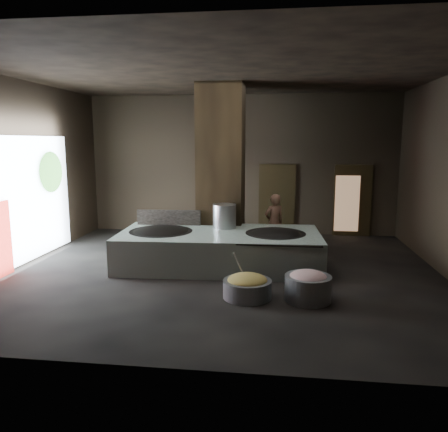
# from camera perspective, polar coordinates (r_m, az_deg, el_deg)

# --- Properties ---
(floor) EXTENTS (10.00, 9.00, 0.10)m
(floor) POSITION_cam_1_polar(r_m,az_deg,el_deg) (10.35, -0.11, -7.50)
(floor) COLOR black
(floor) RESTS_ON ground
(ceiling) EXTENTS (10.00, 9.00, 0.10)m
(ceiling) POSITION_cam_1_polar(r_m,az_deg,el_deg) (10.00, -0.12, 18.55)
(ceiling) COLOR black
(ceiling) RESTS_ON back_wall
(back_wall) EXTENTS (10.00, 0.10, 4.50)m
(back_wall) POSITION_cam_1_polar(r_m,az_deg,el_deg) (14.43, 2.22, 6.68)
(back_wall) COLOR black
(back_wall) RESTS_ON ground
(front_wall) EXTENTS (10.00, 0.10, 4.50)m
(front_wall) POSITION_cam_1_polar(r_m,az_deg,el_deg) (5.46, -6.23, 1.59)
(front_wall) COLOR black
(front_wall) RESTS_ON ground
(left_wall) EXTENTS (0.10, 9.00, 4.50)m
(left_wall) POSITION_cam_1_polar(r_m,az_deg,el_deg) (11.69, -25.59, 5.02)
(left_wall) COLOR black
(left_wall) RESTS_ON ground
(pillar) EXTENTS (1.20, 1.20, 4.50)m
(pillar) POSITION_cam_1_polar(r_m,az_deg,el_deg) (11.83, -0.38, 6.02)
(pillar) COLOR black
(pillar) RESTS_ON ground
(hearth_platform) EXTENTS (4.93, 2.52, 0.84)m
(hearth_platform) POSITION_cam_1_polar(r_m,az_deg,el_deg) (10.68, -0.58, -4.34)
(hearth_platform) COLOR silver
(hearth_platform) RESTS_ON ground
(platform_cap) EXTENTS (4.73, 2.27, 0.03)m
(platform_cap) POSITION_cam_1_polar(r_m,az_deg,el_deg) (10.59, -0.58, -2.26)
(platform_cap) COLOR black
(platform_cap) RESTS_ON hearth_platform
(wok_left) EXTENTS (1.52, 1.52, 0.42)m
(wok_left) POSITION_cam_1_polar(r_m,az_deg,el_deg) (10.85, -8.23, -2.43)
(wok_left) COLOR black
(wok_left) RESTS_ON hearth_platform
(wok_left_rim) EXTENTS (1.55, 1.55, 0.05)m
(wok_left_rim) POSITION_cam_1_polar(r_m,az_deg,el_deg) (10.83, -8.24, -2.07)
(wok_left_rim) COLOR black
(wok_left_rim) RESTS_ON hearth_platform
(wok_right) EXTENTS (1.42, 1.42, 0.40)m
(wok_right) POSITION_cam_1_polar(r_m,az_deg,el_deg) (10.56, 6.74, -2.73)
(wok_right) COLOR black
(wok_right) RESTS_ON hearth_platform
(wok_right_rim) EXTENTS (1.45, 1.45, 0.05)m
(wok_right_rim) POSITION_cam_1_polar(r_m,az_deg,el_deg) (10.55, 6.75, -2.36)
(wok_right_rim) COLOR black
(wok_right_rim) RESTS_ON hearth_platform
(stock_pot) EXTENTS (0.59, 0.59, 0.63)m
(stock_pot) POSITION_cam_1_polar(r_m,az_deg,el_deg) (11.06, 0.06, -0.09)
(stock_pot) COLOR #B1B4B9
(stock_pot) RESTS_ON hearth_platform
(splash_guard) EXTENTS (1.68, 0.14, 0.42)m
(splash_guard) POSITION_cam_1_polar(r_m,az_deg,el_deg) (11.55, -7.22, -0.25)
(splash_guard) COLOR black
(splash_guard) RESTS_ON hearth_platform
(cook) EXTENTS (0.70, 0.62, 1.60)m
(cook) POSITION_cam_1_polar(r_m,az_deg,el_deg) (12.08, 6.54, -0.90)
(cook) COLOR #8A5C46
(cook) RESTS_ON ground
(veg_basin) EXTENTS (1.22, 1.22, 0.35)m
(veg_basin) POSITION_cam_1_polar(r_m,az_deg,el_deg) (8.65, 3.06, -9.47)
(veg_basin) COLOR slate
(veg_basin) RESTS_ON ground
(veg_fill) EXTENTS (0.78, 0.78, 0.24)m
(veg_fill) POSITION_cam_1_polar(r_m,az_deg,el_deg) (8.59, 3.07, -8.37)
(veg_fill) COLOR #95AC53
(veg_fill) RESTS_ON veg_basin
(ladle) EXTENTS (0.29, 0.29, 0.68)m
(ladle) POSITION_cam_1_polar(r_m,az_deg,el_deg) (8.68, 2.16, -6.78)
(ladle) COLOR #B1B4B9
(ladle) RESTS_ON veg_basin
(meat_basin) EXTENTS (0.90, 0.90, 0.49)m
(meat_basin) POSITION_cam_1_polar(r_m,az_deg,el_deg) (8.61, 10.90, -9.24)
(meat_basin) COLOR slate
(meat_basin) RESTS_ON ground
(meat_fill) EXTENTS (0.74, 0.74, 0.28)m
(meat_fill) POSITION_cam_1_polar(r_m,az_deg,el_deg) (8.55, 10.94, -7.93)
(meat_fill) COLOR #D58085
(meat_fill) RESTS_ON meat_basin
(doorway_near) EXTENTS (1.18, 0.08, 2.38)m
(doorway_near) POSITION_cam_1_polar(r_m,az_deg,el_deg) (14.38, 6.92, 2.00)
(doorway_near) COLOR black
(doorway_near) RESTS_ON ground
(doorway_near_glow) EXTENTS (0.82, 0.04, 1.95)m
(doorway_near_glow) POSITION_cam_1_polar(r_m,az_deg,el_deg) (14.60, 6.66, 1.93)
(doorway_near_glow) COLOR #8C6647
(doorway_near_glow) RESTS_ON ground
(doorway_far) EXTENTS (1.18, 0.08, 2.38)m
(doorway_far) POSITION_cam_1_polar(r_m,az_deg,el_deg) (14.57, 16.40, 1.78)
(doorway_far) COLOR black
(doorway_far) RESTS_ON ground
(doorway_far_glow) EXTENTS (0.76, 0.04, 1.79)m
(doorway_far_glow) POSITION_cam_1_polar(r_m,az_deg,el_deg) (14.49, 15.77, 1.56)
(doorway_far_glow) COLOR #8C6647
(doorway_far_glow) RESTS_ON ground
(left_opening) EXTENTS (0.04, 4.20, 3.10)m
(left_opening) POSITION_cam_1_polar(r_m,az_deg,el_deg) (11.86, -24.44, 2.00)
(left_opening) COLOR white
(left_opening) RESTS_ON ground
(tree_silhouette) EXTENTS (0.28, 1.10, 1.10)m
(tree_silhouette) POSITION_cam_1_polar(r_m,az_deg,el_deg) (12.70, -21.65, 5.36)
(tree_silhouette) COLOR #194714
(tree_silhouette) RESTS_ON left_opening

